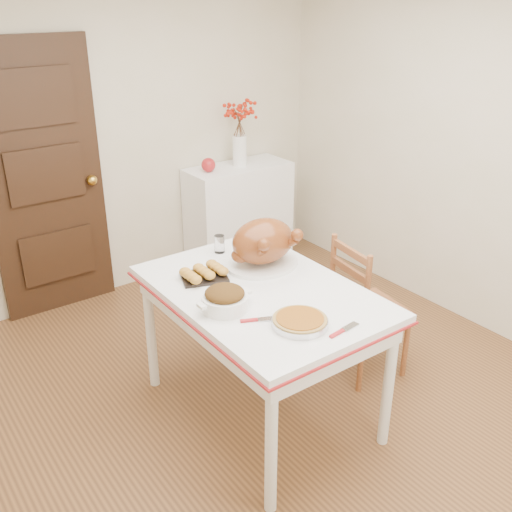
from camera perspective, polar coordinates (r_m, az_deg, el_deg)
floor at (r=3.79m, az=2.58°, el=-13.50°), size 3.50×4.00×0.00m
wall_back at (r=4.83m, az=-12.30°, el=11.08°), size 3.50×0.00×2.50m
wall_right at (r=4.44m, az=21.14°, el=8.83°), size 0.00×4.00×2.50m
door_back at (r=4.63m, az=-19.82°, el=6.77°), size 0.85×0.06×2.06m
sideboard at (r=5.29m, az=-1.67°, el=3.91°), size 0.93×0.41×0.93m
kitchen_table at (r=3.43m, az=0.50°, el=-9.40°), size 0.96×1.40×0.84m
chair_oak at (r=3.84m, az=10.99°, el=-4.88°), size 0.48×0.48×0.95m
berry_vase at (r=5.08m, az=-1.62°, el=11.74°), size 0.28×0.28×0.54m
apple at (r=4.97m, az=-4.66°, el=8.83°), size 0.12×0.12×0.12m
turkey_platter at (r=3.42m, az=0.68°, el=1.21°), size 0.51×0.44×0.29m
pumpkin_pie at (r=2.88m, az=4.29°, el=-6.25°), size 0.30×0.30×0.06m
stuffing_dish at (r=3.00m, az=-3.05°, el=-4.17°), size 0.37×0.33×0.12m
rolls_tray at (r=3.33m, az=-5.09°, el=-1.65°), size 0.30×0.27×0.07m
pie_server at (r=2.87m, az=8.54°, el=-7.10°), size 0.20×0.08×0.01m
carving_knife at (r=2.92m, az=0.82°, el=-6.13°), size 0.25×0.15×0.01m
drinking_glass at (r=3.64m, az=-3.58°, el=1.17°), size 0.07×0.07×0.11m
shaker_pair at (r=3.76m, az=-0.69°, el=1.91°), size 0.11×0.07×0.10m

